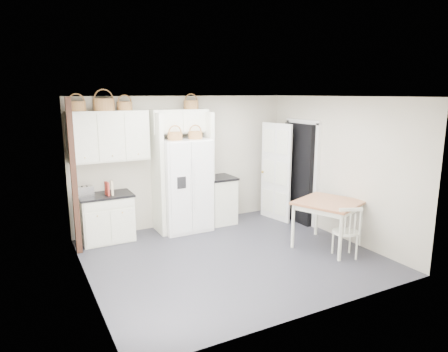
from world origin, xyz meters
TOP-DOWN VIEW (x-y plane):
  - floor at (0.00, 0.00)m, footprint 4.50×4.50m
  - ceiling at (0.00, 0.00)m, footprint 4.50×4.50m
  - wall_back at (0.00, 2.00)m, footprint 4.50×0.00m
  - wall_left at (-2.25, 0.00)m, footprint 0.00×4.00m
  - wall_right at (2.25, 0.00)m, footprint 0.00×4.00m
  - refrigerator at (-0.15, 1.64)m, footprint 0.93×0.75m
  - base_cab_left at (-1.65, 1.70)m, footprint 0.90×0.57m
  - base_cab_right at (0.65, 1.70)m, footprint 0.53×0.63m
  - dining_table at (1.70, -0.40)m, footprint 1.29×1.29m
  - windsor_chair at (1.65, -0.87)m, footprint 0.54×0.52m
  - counter_left at (-1.65, 1.70)m, footprint 0.94×0.61m
  - counter_right at (0.65, 1.70)m, footprint 0.57×0.68m
  - toaster at (-2.00, 1.68)m, footprint 0.30×0.21m
  - cookbook_red at (-1.63, 1.62)m, footprint 0.06×0.17m
  - cookbook_cream at (-1.54, 1.62)m, footprint 0.06×0.17m
  - basket_upper_a at (-2.01, 1.83)m, footprint 0.30×0.30m
  - basket_upper_b at (-1.55, 1.83)m, footprint 0.36×0.36m
  - basket_upper_c at (-1.19, 1.83)m, footprint 0.27×0.27m
  - basket_bridge_b at (0.11, 1.83)m, footprint 0.29×0.29m
  - basket_fridge_a at (-0.35, 1.54)m, footprint 0.28×0.28m
  - basket_fridge_b at (0.06, 1.54)m, footprint 0.27×0.27m
  - upper_cabinet at (-1.50, 1.83)m, footprint 1.40×0.34m
  - bridge_cabinet at (-0.15, 1.83)m, footprint 1.12×0.34m
  - fridge_panel_left at (-0.66, 1.70)m, footprint 0.08×0.60m
  - fridge_panel_right at (0.36, 1.70)m, footprint 0.08×0.60m
  - trim_post at (-2.20, 1.35)m, footprint 0.09×0.09m
  - doorway_void at (2.16, 1.00)m, footprint 0.18×0.85m
  - door_slab at (1.80, 1.33)m, footprint 0.21×0.79m

SIDE VIEW (x-z plane):
  - floor at x=0.00m, z-range 0.00..0.00m
  - dining_table at x=1.70m, z-range 0.00..0.82m
  - base_cab_left at x=-1.65m, z-range 0.00..0.83m
  - windsor_chair at x=1.65m, z-range 0.00..0.86m
  - base_cab_right at x=0.65m, z-range 0.00..0.93m
  - counter_left at x=-1.65m, z-range 0.83..0.87m
  - refrigerator at x=-0.15m, z-range 0.00..1.80m
  - counter_right at x=0.65m, z-range 0.93..0.97m
  - toaster at x=-2.00m, z-range 0.87..1.06m
  - cookbook_red at x=-1.63m, z-range 0.87..1.11m
  - cookbook_cream at x=-1.54m, z-range 0.87..1.12m
  - doorway_void at x=2.16m, z-range 0.00..2.05m
  - door_slab at x=1.80m, z-range 0.00..2.05m
  - fridge_panel_left at x=-0.66m, z-range 0.00..2.30m
  - fridge_panel_right at x=0.36m, z-range 0.00..2.30m
  - wall_back at x=0.00m, z-range -0.95..3.55m
  - wall_left at x=-2.25m, z-range -0.70..3.30m
  - wall_right at x=2.25m, z-range -0.70..3.30m
  - trim_post at x=-2.20m, z-range 0.00..2.60m
  - basket_fridge_b at x=0.06m, z-range 1.80..1.94m
  - basket_fridge_a at x=-0.35m, z-range 1.80..1.95m
  - upper_cabinet at x=-1.50m, z-range 1.45..2.35m
  - bridge_cabinet at x=-0.15m, z-range 1.90..2.35m
  - basket_upper_c at x=-1.19m, z-range 2.35..2.50m
  - basket_bridge_b at x=0.11m, z-range 2.35..2.52m
  - basket_upper_a at x=-2.01m, z-range 2.35..2.52m
  - basket_upper_b at x=-1.55m, z-range 2.35..2.56m
  - ceiling at x=0.00m, z-range 2.60..2.60m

